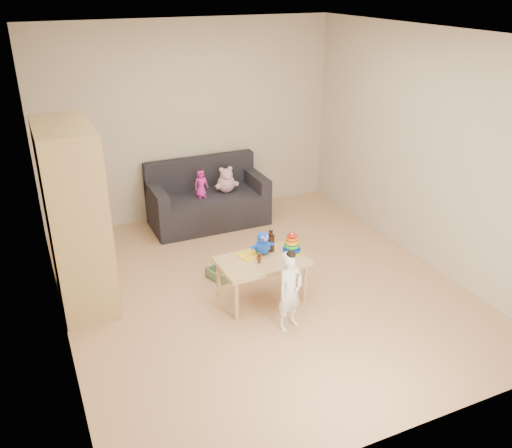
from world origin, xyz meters
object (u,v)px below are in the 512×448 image
play_table (262,280)px  sofa (209,209)px  wardrobe (75,218)px  toddler (290,292)px

play_table → sofa: bearing=86.0°
wardrobe → play_table: (1.65, -0.75, -0.69)m
wardrobe → toddler: bearing=-37.5°
wardrobe → sofa: 2.30m
play_table → toddler: toddler is taller
play_table → toddler: (0.03, -0.55, 0.16)m
toddler → sofa: bearing=68.2°
sofa → toddler: (-0.11, -2.55, 0.17)m
toddler → wardrobe: bearing=123.2°
sofa → toddler: size_ratio=1.97×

